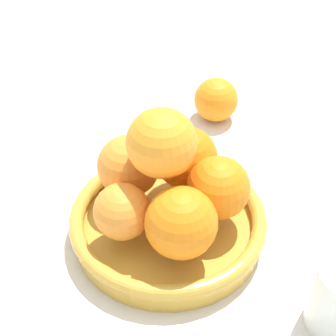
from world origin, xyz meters
The scene contains 4 objects.
ground_plane centered at (0.00, 0.00, 0.00)m, with size 4.00×4.00×0.00m, color silver.
fruit_bowl centered at (0.00, 0.00, 0.02)m, with size 0.25×0.25×0.04m.
orange_pile centered at (0.00, 0.00, 0.10)m, with size 0.19×0.19×0.14m.
stray_orange centered at (-0.25, 0.09, 0.03)m, with size 0.07×0.07×0.07m, color orange.
Camera 1 is at (0.48, -0.02, 0.54)m, focal length 60.00 mm.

